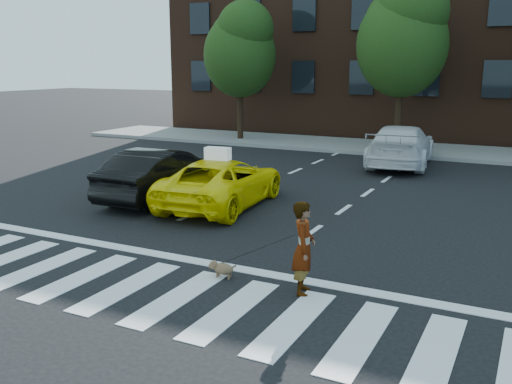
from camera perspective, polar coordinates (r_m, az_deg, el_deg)
ground at (r=9.90m, az=-12.74°, el=-9.26°), size 120.00×120.00×0.00m
crosswalk at (r=9.89m, az=-12.74°, el=-9.23°), size 13.00×2.40×0.01m
stop_line at (r=11.09m, az=-7.48°, el=-6.59°), size 12.00×0.30×0.01m
sidewalk_far at (r=25.48m, az=13.02°, el=4.32°), size 30.00×4.00×0.15m
building at (r=32.65m, az=16.88°, el=16.32°), size 26.00×10.00×12.00m
tree_left at (r=27.28m, az=-1.57°, el=14.37°), size 3.39×3.38×6.50m
tree_mid at (r=24.64m, az=14.54°, el=15.12°), size 3.69×3.69×7.10m
taxi at (r=14.90m, az=-3.41°, el=0.98°), size 2.45×4.66×1.25m
black_sedan at (r=15.82m, az=-9.42°, el=1.80°), size 1.58×4.29×1.40m
white_suv at (r=21.43m, az=14.29°, el=4.52°), size 2.60×5.30×1.48m
woman at (r=9.20m, az=4.79°, el=-5.61°), size 0.51×0.64×1.53m
dog at (r=10.03m, az=-3.48°, el=-7.61°), size 0.52×0.27×0.29m
taxi_sign at (r=14.59m, az=-3.85°, el=3.86°), size 0.67×0.33×0.32m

